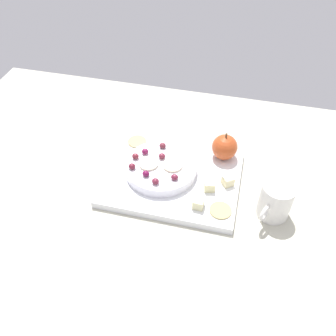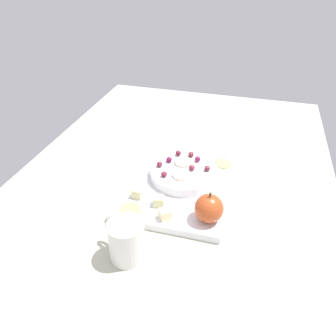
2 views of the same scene
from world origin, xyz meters
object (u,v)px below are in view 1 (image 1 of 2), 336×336
at_px(platter, 173,178).
at_px(grape_7, 146,174).
at_px(cracker_1, 137,141).
at_px(grape_3, 176,177).
at_px(grape_2, 162,156).
at_px(cheese_cube_1, 198,203).
at_px(apple_slice_1, 149,164).
at_px(serving_dish, 161,168).
at_px(grape_1, 135,156).
at_px(cheese_cube_0, 228,181).
at_px(apple_slice_0, 173,165).
at_px(apple_whole, 225,147).
at_px(grape_4, 133,165).
at_px(grape_0, 155,181).
at_px(grape_6, 163,146).
at_px(grape_5, 145,152).
at_px(cheese_cube_2, 209,186).
at_px(cracker_0, 221,210).
at_px(cup, 275,201).

height_order(platter, grape_7, grape_7).
xyz_separation_m(cracker_1, grape_3, (0.14, -0.14, 0.03)).
relative_size(grape_2, grape_3, 1.00).
bearing_deg(cracker_1, cheese_cube_1, -42.22).
height_order(grape_7, apple_slice_1, grape_7).
height_order(serving_dish, grape_1, grape_1).
distance_m(cheese_cube_0, apple_slice_1, 0.20).
height_order(grape_2, apple_slice_0, grape_2).
relative_size(serving_dish, cheese_cube_1, 7.42).
bearing_deg(cracker_1, apple_whole, -0.56).
xyz_separation_m(cheese_cube_0, grape_4, (-0.24, -0.02, 0.02)).
relative_size(grape_0, grape_1, 1.00).
bearing_deg(grape_3, grape_6, 119.60).
height_order(grape_2, grape_5, same).
distance_m(grape_4, grape_6, 0.10).
distance_m(cracker_1, grape_1, 0.10).
height_order(grape_0, apple_slice_0, grape_0).
xyz_separation_m(cheese_cube_2, apple_slice_0, (-0.10, 0.03, 0.02)).
distance_m(grape_0, grape_4, 0.08).
xyz_separation_m(cheese_cube_0, grape_7, (-0.20, -0.04, 0.02)).
height_order(grape_0, grape_7, same).
relative_size(platter, grape_0, 19.48).
distance_m(platter, cracker_1, 0.16).
xyz_separation_m(serving_dish, apple_whole, (0.15, 0.09, 0.02)).
relative_size(apple_whole, grape_5, 3.88).
distance_m(grape_5, apple_slice_1, 0.04).
bearing_deg(grape_3, cracker_1, 135.76).
height_order(cracker_0, cup, cup).
bearing_deg(serving_dish, grape_0, -86.60).
height_order(grape_7, cup, cup).
bearing_deg(grape_3, cracker_0, -23.10).
xyz_separation_m(cheese_cube_1, grape_6, (-0.12, 0.15, 0.02)).
distance_m(grape_1, grape_3, 0.13).
xyz_separation_m(cracker_0, grape_5, (-0.22, 0.12, 0.03)).
bearing_deg(cracker_1, serving_dish, -45.50).
bearing_deg(serving_dish, grape_5, 150.48).
xyz_separation_m(serving_dish, grape_0, (0.00, -0.07, 0.02)).
height_order(cracker_1, grape_2, grape_2).
xyz_separation_m(grape_0, cup, (0.28, 0.01, -0.01)).
xyz_separation_m(grape_0, grape_4, (-0.07, 0.04, -0.00)).
bearing_deg(platter, grape_0, -114.68).
relative_size(platter, apple_slice_0, 6.80).
distance_m(grape_4, grape_7, 0.05).
relative_size(cheese_cube_2, grape_6, 1.43).
xyz_separation_m(cheese_cube_1, cheese_cube_2, (0.02, 0.06, 0.00)).
bearing_deg(grape_5, grape_3, -35.94).
xyz_separation_m(grape_3, apple_slice_1, (-0.08, 0.03, -0.00)).
height_order(cheese_cube_0, grape_2, grape_2).
xyz_separation_m(apple_whole, grape_3, (-0.10, -0.14, -0.00)).
height_order(serving_dish, cheese_cube_1, same).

